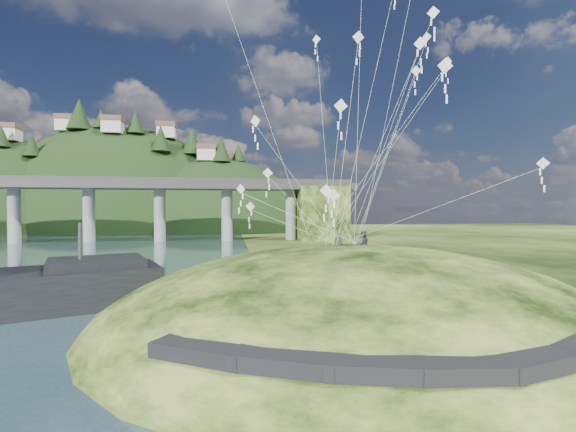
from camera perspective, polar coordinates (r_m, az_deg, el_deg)
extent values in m
plane|color=black|center=(24.38, -7.51, -16.97)|extent=(320.00, 320.00, 0.00)
ellipsoid|color=black|center=(28.06, 9.82, -17.76)|extent=(36.00, 32.00, 13.00)
cube|color=black|center=(16.18, -12.52, -18.86)|extent=(4.32, 3.62, 0.71)
cube|color=black|center=(14.71, -0.43, -20.64)|extent=(4.10, 2.97, 0.61)
cube|color=black|center=(14.54, 12.83, -20.97)|extent=(3.85, 2.37, 0.62)
cube|color=black|center=(15.48, 24.54, -19.82)|extent=(3.62, 1.83, 0.66)
cube|color=black|center=(17.35, 32.88, -17.53)|extent=(3.82, 2.27, 0.68)
cube|color=#2D2B2B|center=(105.67, -36.73, 3.78)|extent=(160.00, 9.00, 1.60)
cube|color=#2D2B2B|center=(105.76, -36.74, 4.53)|extent=(160.00, 0.40, 1.20)
cube|color=#2D2B2B|center=(109.56, -35.68, 4.42)|extent=(160.00, 0.40, 1.20)
cylinder|color=gray|center=(104.39, -35.48, 0.26)|extent=(2.60, 2.60, 13.00)
cylinder|color=gray|center=(98.38, -27.40, 0.30)|extent=(2.60, 2.60, 13.00)
cylinder|color=gray|center=(94.56, -18.47, 0.33)|extent=(2.60, 2.60, 13.00)
cylinder|color=gray|center=(93.19, -9.03, 0.36)|extent=(2.60, 2.60, 13.00)
cylinder|color=gray|center=(94.38, 0.42, 0.38)|extent=(2.60, 2.60, 13.00)
cube|color=black|center=(95.86, 4.85, 0.39)|extent=(12.00, 11.00, 13.00)
ellipsoid|color=black|center=(154.92, -23.51, -4.09)|extent=(96.00, 68.00, 88.00)
ellipsoid|color=black|center=(142.34, -10.52, -6.09)|extent=(76.00, 56.00, 72.00)
cone|color=black|center=(149.17, -36.75, 9.49)|extent=(5.08, 5.08, 6.69)
cone|color=black|center=(144.01, -33.71, 8.74)|extent=(5.29, 5.29, 6.96)
cone|color=black|center=(149.80, -28.53, 13.10)|extent=(8.01, 8.01, 10.54)
cone|color=black|center=(146.82, -25.97, 12.84)|extent=(4.97, 4.97, 6.54)
cone|color=black|center=(141.75, -21.67, 12.80)|extent=(5.83, 5.83, 7.67)
cone|color=black|center=(134.11, -18.34, 10.85)|extent=(6.47, 6.47, 8.51)
cone|color=black|center=(139.79, -14.06, 10.74)|extent=(7.13, 7.13, 9.38)
cone|color=black|center=(133.80, -9.88, 9.74)|extent=(6.56, 6.56, 8.63)
cone|color=black|center=(139.32, -7.38, 9.31)|extent=(4.88, 4.88, 6.42)
cube|color=beige|center=(153.87, -36.02, 9.70)|extent=(6.00, 5.00, 4.00)
cube|color=brown|center=(154.31, -36.03, 10.69)|extent=(6.40, 5.40, 1.60)
cube|color=beige|center=(154.01, -29.92, 11.52)|extent=(6.00, 5.00, 4.00)
cube|color=brown|center=(154.53, -29.93, 12.51)|extent=(6.40, 5.40, 1.60)
cube|color=beige|center=(140.94, -24.53, 11.86)|extent=(6.00, 5.00, 4.00)
cube|color=brown|center=(141.47, -24.53, 12.93)|extent=(6.40, 5.40, 1.60)
cube|color=beige|center=(143.34, -17.56, 11.67)|extent=(6.00, 5.00, 4.00)
cube|color=brown|center=(143.87, -17.56, 12.73)|extent=(6.40, 5.40, 1.60)
cube|color=beige|center=(134.66, -11.97, 8.82)|extent=(6.00, 5.00, 4.00)
cube|color=brown|center=(135.05, -11.98, 9.95)|extent=(6.40, 5.40, 1.60)
cube|color=black|center=(34.25, -26.50, -6.19)|extent=(8.37, 7.71, 0.68)
cylinder|color=#2D2B2B|center=(34.06, -28.43, -3.75)|extent=(0.27, 0.27, 3.40)
cube|color=#3D2019|center=(31.22, -17.22, -12.11)|extent=(14.06, 6.91, 0.35)
cylinder|color=#3D2019|center=(34.52, -26.28, -11.34)|extent=(0.30, 0.30, 1.01)
cylinder|color=#3D2019|center=(32.80, -21.98, -11.96)|extent=(0.30, 0.30, 1.01)
cylinder|color=#3D2019|center=(31.28, -17.22, -12.56)|extent=(0.30, 0.30, 1.01)
cylinder|color=#3D2019|center=(30.00, -11.98, -13.13)|extent=(0.30, 0.30, 1.01)
cylinder|color=#3D2019|center=(28.97, -6.30, -13.63)|extent=(0.30, 0.30, 1.01)
imported|color=#292C37|center=(27.69, 7.50, -2.37)|extent=(0.73, 0.54, 1.85)
imported|color=#292C37|center=(28.60, 11.08, -2.21)|extent=(0.95, 0.75, 1.95)
cube|color=white|center=(25.81, 6.78, 3.06)|extent=(0.79, 0.45, 0.84)
cube|color=white|center=(25.79, 6.77, 1.69)|extent=(0.11, 0.04, 0.50)
cube|color=white|center=(25.79, 6.77, 0.32)|extent=(0.11, 0.04, 0.50)
cube|color=white|center=(25.81, 6.77, -1.05)|extent=(0.11, 0.04, 0.50)
cube|color=white|center=(25.78, 18.99, 23.03)|extent=(0.64, 0.40, 0.72)
cube|color=white|center=(25.59, 18.99, 21.97)|extent=(0.09, 0.05, 0.42)
cube|color=white|center=(25.41, 18.98, 20.89)|extent=(0.09, 0.05, 0.42)
cube|color=white|center=(25.24, 18.97, 19.80)|extent=(0.09, 0.05, 0.42)
cube|color=white|center=(34.45, -5.63, 1.43)|extent=(0.83, 0.23, 0.82)
cube|color=white|center=(34.45, -5.62, 0.45)|extent=(0.11, 0.06, 0.48)
cube|color=white|center=(34.46, -5.62, -0.53)|extent=(0.11, 0.06, 0.48)
cube|color=white|center=(34.48, -5.62, -1.52)|extent=(0.11, 0.06, 0.48)
cube|color=white|center=(27.66, 10.37, 24.62)|extent=(0.76, 0.29, 0.73)
cube|color=white|center=(27.45, 10.36, 23.59)|extent=(0.10, 0.04, 0.44)
cube|color=white|center=(27.25, 10.36, 22.55)|extent=(0.10, 0.04, 0.44)
cube|color=white|center=(27.05, 10.35, 21.49)|extent=(0.10, 0.04, 0.44)
cube|color=white|center=(29.71, -3.03, 6.40)|extent=(0.78, 0.23, 0.77)
cube|color=white|center=(29.66, -3.03, 5.34)|extent=(0.10, 0.04, 0.45)
cube|color=white|center=(29.63, -3.03, 4.27)|extent=(0.10, 0.04, 0.45)
cube|color=white|center=(29.60, -3.03, 3.21)|extent=(0.10, 0.04, 0.45)
cube|color=white|center=(28.52, 20.73, 26.37)|extent=(0.67, 0.40, 0.75)
cube|color=white|center=(28.30, 20.72, 25.40)|extent=(0.10, 0.05, 0.44)
cube|color=white|center=(28.08, 20.71, 24.41)|extent=(0.10, 0.05, 0.44)
cube|color=white|center=(27.88, 20.71, 23.41)|extent=(0.10, 0.05, 0.44)
cube|color=white|center=(36.50, 18.43, 19.75)|extent=(0.72, 0.50, 0.81)
cube|color=white|center=(36.32, 18.43, 18.86)|extent=(0.11, 0.05, 0.49)
cube|color=white|center=(36.14, 18.42, 17.96)|extent=(0.11, 0.05, 0.49)
cube|color=white|center=(35.97, 18.42, 17.06)|extent=(0.11, 0.05, 0.49)
cube|color=white|center=(35.16, 15.39, 28.32)|extent=(0.09, 0.05, 0.40)
cube|color=white|center=(34.94, 15.38, 27.61)|extent=(0.09, 0.05, 0.40)
cube|color=white|center=(35.51, 22.53, 20.40)|extent=(0.70, 0.27, 0.68)
cube|color=white|center=(35.35, 22.53, 19.63)|extent=(0.09, 0.03, 0.41)
cube|color=white|center=(35.19, 22.52, 18.86)|extent=(0.09, 0.03, 0.41)
cube|color=white|center=(35.04, 22.52, 18.07)|extent=(0.09, 0.03, 0.41)
cube|color=white|center=(21.84, 7.81, 15.86)|extent=(0.75, 0.26, 0.73)
cube|color=white|center=(21.71, 7.81, 14.51)|extent=(0.10, 0.05, 0.44)
cube|color=white|center=(21.59, 7.80, 13.13)|extent=(0.10, 0.05, 0.44)
cube|color=white|center=(21.48, 7.80, 11.74)|extent=(0.10, 0.05, 0.44)
cube|color=white|center=(41.82, 19.86, 23.68)|extent=(0.65, 0.61, 0.82)
cube|color=white|center=(41.59, 19.85, 22.92)|extent=(0.11, 0.07, 0.49)
cube|color=white|center=(41.37, 19.85, 22.14)|extent=(0.11, 0.07, 0.49)
cube|color=white|center=(41.16, 19.84, 21.37)|extent=(0.11, 0.07, 0.49)
cube|color=white|center=(23.15, 5.64, 3.76)|extent=(0.76, 0.19, 0.75)
cube|color=white|center=(23.13, 5.64, 2.44)|extent=(0.10, 0.03, 0.44)
cube|color=white|center=(23.13, 5.64, 1.12)|extent=(0.10, 0.03, 0.44)
cube|color=white|center=(23.13, 5.64, -0.21)|extent=(0.10, 0.03, 0.44)
cube|color=white|center=(35.51, 4.24, 24.64)|extent=(0.62, 0.42, 0.71)
cube|color=white|center=(35.31, 4.24, 23.89)|extent=(0.09, 0.05, 0.41)
cube|color=white|center=(35.11, 4.24, 23.13)|extent=(0.09, 0.05, 0.41)
cube|color=white|center=(34.93, 4.24, 22.36)|extent=(0.09, 0.05, 0.41)
cube|color=white|center=(24.06, 22.26, 19.91)|extent=(0.85, 0.23, 0.84)
cube|color=white|center=(23.87, 22.25, 18.55)|extent=(0.11, 0.03, 0.49)
cube|color=white|center=(23.70, 22.24, 17.16)|extent=(0.11, 0.03, 0.49)
cube|color=white|center=(23.54, 22.23, 15.76)|extent=(0.11, 0.03, 0.49)
cube|color=white|center=(24.51, -4.86, 13.84)|extent=(0.57, 0.51, 0.71)
cube|color=white|center=(24.40, -4.86, 12.66)|extent=(0.09, 0.06, 0.42)
cube|color=white|center=(24.30, -4.85, 11.48)|extent=(0.09, 0.06, 0.42)
cube|color=white|center=(24.22, -4.85, 10.28)|extent=(0.09, 0.06, 0.42)
cube|color=white|center=(27.11, 33.59, 6.52)|extent=(0.44, 0.58, 0.68)
cube|color=white|center=(27.06, 33.58, 5.49)|extent=(0.08, 0.07, 0.40)
cube|color=white|center=(27.03, 33.57, 4.45)|extent=(0.08, 0.07, 0.40)
cube|color=white|center=(27.00, 33.56, 3.41)|extent=(0.08, 0.07, 0.40)
cube|color=white|center=(29.98, -7.01, 3.97)|extent=(0.65, 0.49, 0.75)
cube|color=white|center=(29.96, -7.01, 2.92)|extent=(0.10, 0.05, 0.45)
cube|color=white|center=(29.95, -7.01, 1.86)|extent=(0.10, 0.05, 0.45)
cube|color=white|center=(29.94, -7.00, 0.81)|extent=(0.10, 0.05, 0.45)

